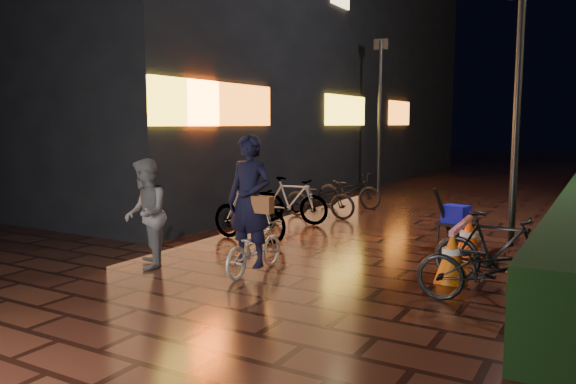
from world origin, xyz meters
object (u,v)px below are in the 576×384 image
Objects in this scene: bystander_person at (146,214)px; traffic_barrier at (461,247)px; cyclist at (252,223)px; cart_assembly at (455,216)px.

bystander_person is 4.78m from traffic_barrier.
cyclist is 1.89× the size of cart_assembly.
cyclist is 1.11× the size of traffic_barrier.
bystander_person is at bearing -134.51° from cart_assembly.
bystander_person reaches higher than cart_assembly.
cyclist reaches higher than traffic_barrier.
cyclist is (1.60, 0.50, -0.08)m from bystander_person.
bystander_person is 0.91× the size of traffic_barrier.
cart_assembly is at bearing 93.56° from bystander_person.
cart_assembly reaches higher than traffic_barrier.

